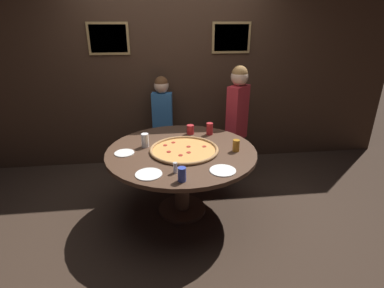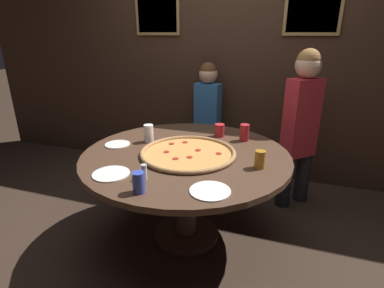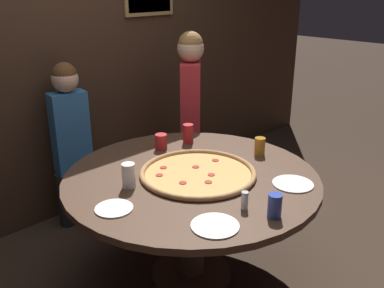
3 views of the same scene
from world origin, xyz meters
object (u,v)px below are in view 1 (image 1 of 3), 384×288
Objects in this scene: drink_cup_far_left at (210,129)px; drink_cup_near_right at (236,146)px; diner_centre_back at (237,115)px; condiment_shaker at (175,168)px; dining_table at (181,162)px; drink_cup_by_shaker at (182,174)px; drink_cup_front_edge at (190,130)px; drink_cup_near_left at (145,140)px; diner_far_left at (163,117)px; giant_pizza at (184,150)px; white_plate_far_back at (149,174)px; white_plate_left_side at (223,170)px; white_plate_near_front at (124,153)px.

drink_cup_near_right is at bearing -69.88° from drink_cup_far_left.
condiment_shaker is at bearing 11.38° from diner_centre_back.
dining_table is 0.58m from drink_cup_far_left.
drink_cup_by_shaker is 1.10m from drink_cup_front_edge.
drink_cup_front_edge is at bearing 31.78° from drink_cup_near_left.
drink_cup_near_right reaches higher than drink_cup_front_edge.
drink_cup_front_edge is 0.08× the size of diner_far_left.
drink_cup_near_left is 0.83m from drink_cup_by_shaker.
dining_table is at bearing -108.04° from drink_cup_front_edge.
giant_pizza is 3.00× the size of white_plate_far_back.
drink_cup_near_left reaches higher than dining_table.
giant_pizza is at bearing -47.30° from dining_table.
diner_centre_back reaches higher than drink_cup_near_left.
white_plate_left_side is (0.18, -0.95, -0.05)m from drink_cup_front_edge.
white_plate_near_front is (-1.12, 0.08, -0.06)m from drink_cup_near_right.
white_plate_left_side and white_plate_far_back have the same top height.
drink_cup_far_left reaches higher than drink_cup_front_edge.
white_plate_left_side is at bearing -42.50° from drink_cup_near_left.
drink_cup_front_edge is at bearing 100.60° from white_plate_left_side.
drink_cup_by_shaker is at bearing -160.39° from white_plate_left_side.
condiment_shaker is (-0.05, 0.15, -0.01)m from drink_cup_by_shaker.
white_plate_near_front is at bearing 151.53° from white_plate_left_side.
dining_table is at bearing -19.53° from drink_cup_near_left.
white_plate_near_front is (-0.21, -0.15, -0.07)m from drink_cup_near_left.
drink_cup_near_right is 1.43m from diner_far_left.
white_plate_far_back is (-0.28, 0.14, -0.06)m from drink_cup_by_shaker.
giant_pizza is (0.03, -0.03, 0.15)m from dining_table.
white_plate_far_back is at bearing -86.22° from drink_cup_near_left.
diner_far_left reaches higher than drink_cup_front_edge.
white_plate_near_front and white_plate_left_side have the same top height.
white_plate_left_side is 1.42m from diner_centre_back.
drink_cup_by_shaker is 1.69m from diner_centre_back.
giant_pizza is 2.99× the size of white_plate_left_side.
diner_centre_back reaches higher than white_plate_far_back.
drink_cup_far_left is at bearing 62.60° from condiment_shaker.
diner_centre_back is at bearing 169.62° from diner_far_left.
drink_cup_front_edge is at bearing 75.97° from giant_pizza.
giant_pizza is 0.49m from drink_cup_front_edge.
drink_cup_far_left is 1.15× the size of drink_cup_near_right.
drink_cup_near_right is at bearing 42.15° from drink_cup_by_shaker.
drink_cup_far_left is 0.61m from diner_centre_back.
diner_far_left is at bearing 113.50° from drink_cup_front_edge.
giant_pizza reaches higher than white_plate_far_back.
drink_cup_front_edge is 1.11× the size of condiment_shaker.
drink_cup_front_edge is at bearing -14.18° from diner_centre_back.
drink_cup_by_shaker is at bearing 101.23° from diner_far_left.
drink_cup_by_shaker is (-0.08, -0.61, 0.05)m from giant_pizza.
dining_table is at bearing 56.46° from white_plate_far_back.
diner_centre_back is (1.13, 1.32, 0.08)m from white_plate_far_back.
diner_far_left reaches higher than white_plate_left_side.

